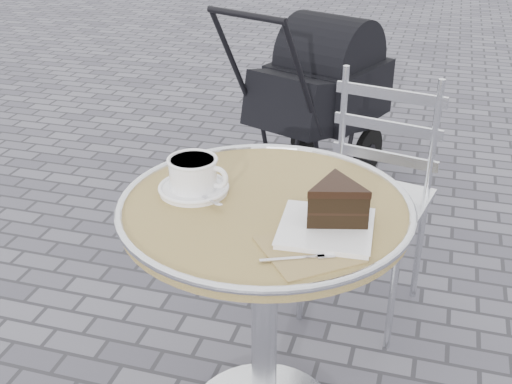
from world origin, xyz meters
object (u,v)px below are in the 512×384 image
(cafe_table, at_px, (265,261))
(cappuccino_set, at_px, (194,177))
(bistro_chair, at_px, (377,169))
(cake_plate_set, at_px, (334,209))
(baby_stroller, at_px, (317,101))

(cafe_table, distance_m, cappuccino_set, 0.28)
(bistro_chair, bearing_deg, cafe_table, -94.14)
(cafe_table, height_order, bistro_chair, bistro_chair)
(cappuccino_set, xyz_separation_m, cake_plate_set, (0.36, -0.08, 0.01))
(cappuccino_set, bearing_deg, cafe_table, -0.86)
(cafe_table, bearing_deg, baby_stroller, 96.77)
(bistro_chair, bearing_deg, cake_plate_set, -80.24)
(cafe_table, distance_m, bistro_chair, 0.75)
(bistro_chair, distance_m, baby_stroller, 1.01)
(cappuccino_set, height_order, bistro_chair, bistro_chair)
(baby_stroller, bearing_deg, cake_plate_set, -56.40)
(cake_plate_set, bearing_deg, cafe_table, 155.10)
(bistro_chair, bearing_deg, cappuccino_set, -107.48)
(cafe_table, height_order, cake_plate_set, cake_plate_set)
(cafe_table, relative_size, cappuccino_set, 4.04)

